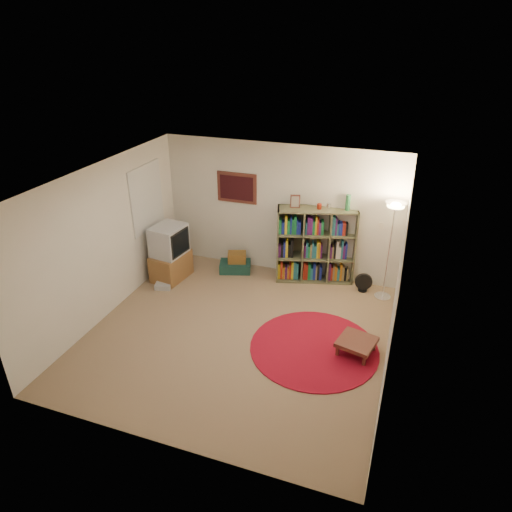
% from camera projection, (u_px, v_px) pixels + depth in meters
% --- Properties ---
extents(room, '(4.54, 4.54, 2.54)m').
position_uv_depth(room, '(234.00, 261.00, 6.65)').
color(room, '#886B4F').
rests_on(room, ground).
extents(bookshelf, '(1.48, 0.78, 1.71)m').
position_uv_depth(bookshelf, '(314.00, 246.00, 8.41)').
color(bookshelf, brown).
rests_on(bookshelf, ground).
extents(floor_lamp, '(0.44, 0.44, 1.79)m').
position_uv_depth(floor_lamp, '(394.00, 220.00, 7.45)').
color(floor_lamp, white).
rests_on(floor_lamp, ground).
extents(floor_fan, '(0.32, 0.19, 0.35)m').
position_uv_depth(floor_fan, '(363.00, 283.00, 8.23)').
color(floor_fan, black).
rests_on(floor_fan, ground).
extents(tv_stand, '(0.60, 0.79, 1.07)m').
position_uv_depth(tv_stand, '(170.00, 254.00, 8.52)').
color(tv_stand, brown).
rests_on(tv_stand, ground).
extents(dvd_box, '(0.34, 0.31, 0.09)m').
position_uv_depth(dvd_box, '(163.00, 285.00, 8.40)').
color(dvd_box, '#B4B3B8').
rests_on(dvd_box, ground).
extents(suitcase, '(0.68, 0.55, 0.19)m').
position_uv_depth(suitcase, '(235.00, 266.00, 8.95)').
color(suitcase, '#13362F').
rests_on(suitcase, ground).
extents(wicker_basket, '(0.41, 0.35, 0.20)m').
position_uv_depth(wicker_basket, '(237.00, 257.00, 8.87)').
color(wicker_basket, brown).
rests_on(wicker_basket, suitcase).
extents(paper_towel, '(0.15, 0.15, 0.27)m').
position_uv_depth(paper_towel, '(286.00, 272.00, 8.67)').
color(paper_towel, white).
rests_on(paper_towel, ground).
extents(red_rug, '(1.92, 1.92, 0.02)m').
position_uv_depth(red_rug, '(314.00, 348.00, 6.83)').
color(red_rug, maroon).
rests_on(red_rug, ground).
extents(side_table, '(0.62, 0.62, 0.23)m').
position_uv_depth(side_table, '(357.00, 342.00, 6.65)').
color(side_table, '#4B201A').
rests_on(side_table, ground).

